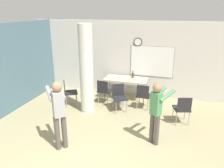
# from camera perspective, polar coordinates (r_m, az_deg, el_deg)

# --- Properties ---
(wall_left_accent) EXTENTS (0.12, 7.00, 2.80)m
(wall_left_accent) POSITION_cam_1_polar(r_m,az_deg,el_deg) (7.63, -25.35, 3.60)
(wall_left_accent) COLOR slate
(wall_left_accent) RESTS_ON ground_plane
(wall_back) EXTENTS (8.00, 0.15, 2.80)m
(wall_back) POSITION_cam_1_polar(r_m,az_deg,el_deg) (8.35, 5.77, 6.56)
(wall_back) COLOR silver
(wall_back) RESTS_ON ground_plane
(support_pillar) EXTENTS (0.42, 0.42, 2.80)m
(support_pillar) POSITION_cam_1_polar(r_m,az_deg,el_deg) (6.83, -6.73, 3.70)
(support_pillar) COLOR silver
(support_pillar) RESTS_ON ground_plane
(folding_table) EXTENTS (1.56, 0.77, 0.77)m
(folding_table) POSITION_cam_1_polar(r_m,az_deg,el_deg) (8.02, 3.66, 1.07)
(folding_table) COLOR beige
(folding_table) RESTS_ON ground_plane
(bottle_on_table) EXTENTS (0.08, 0.08, 0.27)m
(bottle_on_table) POSITION_cam_1_polar(r_m,az_deg,el_deg) (8.08, 5.43, 2.32)
(bottle_on_table) COLOR #4C3319
(bottle_on_table) RESTS_ON folding_table
(waste_bin) EXTENTS (0.26, 0.26, 0.40)m
(waste_bin) POSITION_cam_1_polar(r_m,az_deg,el_deg) (7.66, 2.10, -3.97)
(waste_bin) COLOR gray
(waste_bin) RESTS_ON ground_plane
(chair_table_left) EXTENTS (0.49, 0.49, 0.87)m
(chair_table_left) POSITION_cam_1_polar(r_m,az_deg,el_deg) (7.64, -2.08, -1.52)
(chair_table_left) COLOR #232328
(chair_table_left) RESTS_ON ground_plane
(chair_near_pillar) EXTENTS (0.60, 0.60, 0.87)m
(chair_near_pillar) POSITION_cam_1_polar(r_m,az_deg,el_deg) (7.67, -11.27, -1.80)
(chair_near_pillar) COLOR #232328
(chair_near_pillar) RESTS_ON ground_plane
(chair_mid_room) EXTENTS (0.55, 0.55, 0.87)m
(chair_mid_room) POSITION_cam_1_polar(r_m,az_deg,el_deg) (6.60, 17.93, -5.91)
(chair_mid_room) COLOR #232328
(chair_mid_room) RESTS_ON ground_plane
(chair_table_front) EXTENTS (0.61, 0.61, 0.87)m
(chair_table_front) POSITION_cam_1_polar(r_m,az_deg,el_deg) (7.13, 1.90, -3.06)
(chair_table_front) COLOR #232328
(chair_table_front) RESTS_ON ground_plane
(chair_table_right) EXTENTS (0.46, 0.46, 0.87)m
(chair_table_right) POSITION_cam_1_polar(r_m,az_deg,el_deg) (7.29, 8.19, -2.74)
(chair_table_right) COLOR #232328
(chair_table_right) RESTS_ON ground_plane
(person_playing_side) EXTENTS (0.57, 0.65, 1.58)m
(person_playing_side) POSITION_cam_1_polar(r_m,az_deg,el_deg) (5.35, 11.54, -6.41)
(person_playing_side) COLOR #514C47
(person_playing_side) RESTS_ON ground_plane
(person_playing_front) EXTENTS (0.65, 0.65, 1.69)m
(person_playing_front) POSITION_cam_1_polar(r_m,az_deg,el_deg) (5.18, -13.76, -6.64)
(person_playing_front) COLOR #514C47
(person_playing_front) RESTS_ON ground_plane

